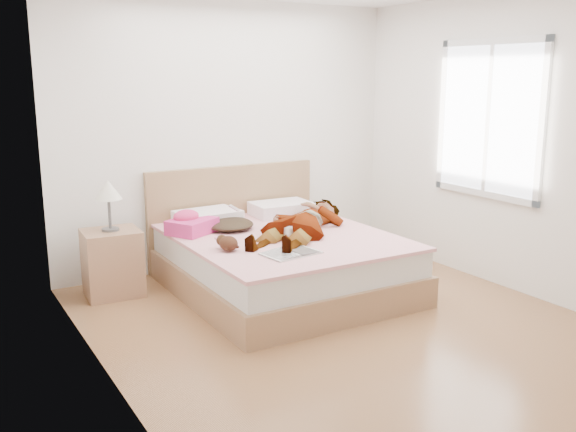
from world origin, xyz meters
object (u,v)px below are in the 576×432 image
object	(u,v)px
bed	(278,258)
towel	(191,224)
coffee_mug	(289,233)
nightstand	(112,257)
phone	(234,208)
woman	(303,218)
magazine	(291,253)
plush_toy	(227,243)

from	to	relation	value
bed	towel	world-z (taller)	bed
coffee_mug	nightstand	world-z (taller)	nightstand
phone	coffee_mug	xyz separation A→B (m)	(0.23, -0.60, -0.14)
woman	magazine	size ratio (longest dim) A/B	3.61
woman	plush_toy	xyz separation A→B (m)	(-0.88, -0.27, -0.05)
magazine	plush_toy	bearing A→B (deg)	138.29
towel	nightstand	world-z (taller)	nightstand
coffee_mug	plush_toy	distance (m)	0.62
towel	plush_toy	distance (m)	0.69
coffee_mug	towel	bearing A→B (deg)	136.17
woman	magazine	xyz separation A→B (m)	(-0.49, -0.61, -0.11)
woman	magazine	distance (m)	0.80
woman	nightstand	bearing A→B (deg)	-149.96
bed	magazine	xyz separation A→B (m)	(-0.25, -0.65, 0.24)
woman	coffee_mug	bearing A→B (deg)	-92.21
woman	nightstand	xyz separation A→B (m)	(-1.59, 0.59, -0.29)
bed	plush_toy	distance (m)	0.77
phone	nightstand	world-z (taller)	nightstand
bed	woman	bearing A→B (deg)	-8.53
plush_toy	magazine	bearing A→B (deg)	-41.71
magazine	nightstand	size ratio (longest dim) A/B	0.46
woman	plush_toy	distance (m)	0.92
phone	bed	bearing A→B (deg)	-94.69
magazine	plush_toy	size ratio (longest dim) A/B	2.01
plush_toy	nightstand	distance (m)	1.14
towel	plush_toy	bearing A→B (deg)	-87.13
bed	plush_toy	bearing A→B (deg)	-154.37
phone	magazine	size ratio (longest dim) A/B	0.21
towel	plush_toy	world-z (taller)	towel
towel	magazine	size ratio (longest dim) A/B	1.07
bed	nightstand	world-z (taller)	nightstand
phone	towel	size ratio (longest dim) A/B	0.20
bed	coffee_mug	distance (m)	0.38
woman	magazine	bearing A→B (deg)	-78.29
coffee_mug	woman	bearing A→B (deg)	37.29
towel	coffee_mug	distance (m)	0.90
bed	nightstand	size ratio (longest dim) A/B	2.04
magazine	nightstand	xyz separation A→B (m)	(-1.09, 1.21, -0.18)
woman	towel	world-z (taller)	woman
bed	coffee_mug	bearing A→B (deg)	-94.44
nightstand	coffee_mug	bearing A→B (deg)	-31.04
coffee_mug	phone	bearing A→B (deg)	111.19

